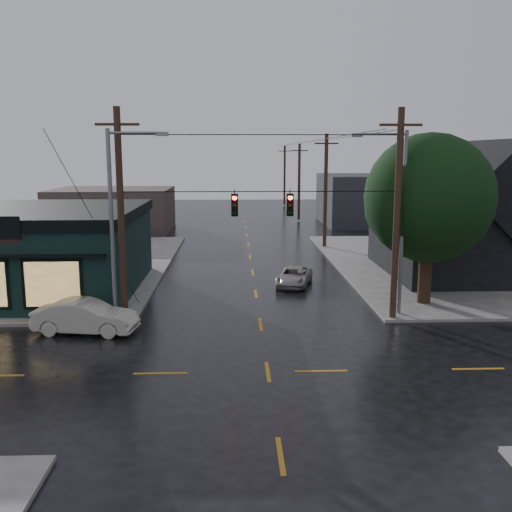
{
  "coord_description": "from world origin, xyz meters",
  "views": [
    {
      "loc": [
        -1.2,
        -20.17,
        8.08
      ],
      "look_at": [
        -0.22,
        6.02,
        3.32
      ],
      "focal_mm": 40.0,
      "sensor_mm": 36.0,
      "label": 1
    }
  ],
  "objects_px": {
    "utility_pole_nw": "(126,323)",
    "suv_silver": "(294,277)",
    "sedan_cream": "(86,317)",
    "corner_tree": "(429,198)",
    "utility_pole_ne": "(392,320)"
  },
  "relations": [
    {
      "from": "corner_tree",
      "to": "utility_pole_ne",
      "type": "height_order",
      "value": "corner_tree"
    },
    {
      "from": "utility_pole_ne",
      "to": "suv_silver",
      "type": "height_order",
      "value": "utility_pole_ne"
    },
    {
      "from": "suv_silver",
      "to": "utility_pole_ne",
      "type": "bearing_deg",
      "value": -46.41
    },
    {
      "from": "utility_pole_ne",
      "to": "sedan_cream",
      "type": "xyz_separation_m",
      "value": [
        -14.49,
        -1.52,
        0.76
      ]
    },
    {
      "from": "corner_tree",
      "to": "sedan_cream",
      "type": "bearing_deg",
      "value": -165.96
    },
    {
      "from": "corner_tree",
      "to": "utility_pole_nw",
      "type": "distance_m",
      "value": 16.69
    },
    {
      "from": "utility_pole_nw",
      "to": "suv_silver",
      "type": "height_order",
      "value": "utility_pole_nw"
    },
    {
      "from": "corner_tree",
      "to": "utility_pole_ne",
      "type": "relative_size",
      "value": 0.89
    },
    {
      "from": "utility_pole_nw",
      "to": "suv_silver",
      "type": "xyz_separation_m",
      "value": [
        8.94,
        7.59,
        0.55
      ]
    },
    {
      "from": "corner_tree",
      "to": "utility_pole_nw",
      "type": "xyz_separation_m",
      "value": [
        -15.43,
        -2.71,
        -5.74
      ]
    },
    {
      "from": "utility_pole_nw",
      "to": "sedan_cream",
      "type": "distance_m",
      "value": 2.26
    },
    {
      "from": "utility_pole_nw",
      "to": "suv_silver",
      "type": "relative_size",
      "value": 2.55
    },
    {
      "from": "corner_tree",
      "to": "utility_pole_ne",
      "type": "xyz_separation_m",
      "value": [
        -2.43,
        -2.71,
        -5.74
      ]
    },
    {
      "from": "utility_pole_ne",
      "to": "utility_pole_nw",
      "type": "bearing_deg",
      "value": 180.0
    },
    {
      "from": "utility_pole_ne",
      "to": "sedan_cream",
      "type": "bearing_deg",
      "value": -174.0
    }
  ]
}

